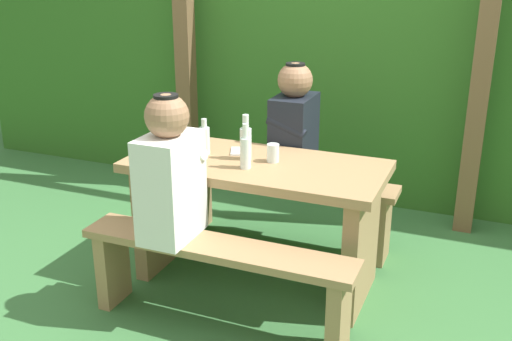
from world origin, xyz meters
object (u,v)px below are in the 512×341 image
object	(u,v)px
bench_far	(286,196)
person_white_shirt	(170,173)
bench_near	(217,268)
bottle_center	(245,151)
picnic_table	(256,201)
drinking_glass	(273,153)
bottle_left	(205,140)
cell_phone	(237,151)
bottle_right	(246,141)
person_black_coat	(294,126)

from	to	relation	value
bench_far	person_white_shirt	xyz separation A→B (m)	(-0.24, -1.01, 0.46)
bench_near	bottle_center	size ratio (longest dim) A/B	5.79
bottle_center	person_white_shirt	bearing A→B (deg)	-119.95
picnic_table	bottle_center	size ratio (longest dim) A/B	5.79
bench_far	drinking_glass	bearing A→B (deg)	-79.89
person_white_shirt	bottle_left	world-z (taller)	person_white_shirt
cell_phone	picnic_table	bearing A→B (deg)	-57.30
bottle_left	bottle_right	world-z (taller)	bottle_right
bench_far	cell_phone	size ratio (longest dim) A/B	10.00
drinking_glass	bottle_center	world-z (taller)	bottle_center
bench_far	bottle_right	world-z (taller)	bottle_right
bottle_right	bottle_left	bearing A→B (deg)	-178.15
drinking_glass	cell_phone	bearing A→B (deg)	162.43
bottle_left	bench_near	bearing A→B (deg)	-58.71
person_white_shirt	bottle_center	size ratio (longest dim) A/B	2.98
person_black_coat	bottle_right	xyz separation A→B (m)	(-0.11, -0.48, 0.03)
picnic_table	bottle_right	xyz separation A→B (m)	(-0.07, 0.02, 0.33)
person_white_shirt	person_black_coat	world-z (taller)	same
person_white_shirt	bottle_center	bearing A→B (deg)	60.05
bench_near	bench_far	world-z (taller)	same
picnic_table	bench_far	distance (m)	0.53
bench_far	bottle_center	xyz separation A→B (m)	(-0.01, -0.62, 0.49)
bench_far	bottle_right	bearing A→B (deg)	-98.33
person_black_coat	cell_phone	size ratio (longest dim) A/B	5.14
picnic_table	drinking_glass	world-z (taller)	drinking_glass
person_black_coat	bottle_left	xyz separation A→B (m)	(-0.36, -0.49, 0.01)
bench_near	picnic_table	bearing A→B (deg)	90.00
person_black_coat	bottle_center	size ratio (longest dim) A/B	2.98
bench_far	drinking_glass	size ratio (longest dim) A/B	14.07
bench_near	bench_far	distance (m)	1.01
bench_near	bottle_right	distance (m)	0.73
picnic_table	bench_far	bearing A→B (deg)	90.00
person_white_shirt	person_black_coat	size ratio (longest dim) A/B	1.00
drinking_glass	bottle_center	distance (m)	0.19
bottle_center	cell_phone	world-z (taller)	bottle_center
bench_near	bottle_right	world-z (taller)	bottle_right
picnic_table	person_white_shirt	xyz separation A→B (m)	(-0.24, -0.50, 0.30)
person_black_coat	cell_phone	bearing A→B (deg)	-118.29
bench_near	drinking_glass	size ratio (longest dim) A/B	14.07
bench_far	cell_phone	xyz separation A→B (m)	(-0.16, -0.39, 0.40)
bench_near	cell_phone	size ratio (longest dim) A/B	10.00
picnic_table	cell_phone	bearing A→B (deg)	144.39
person_white_shirt	bottle_left	xyz separation A→B (m)	(-0.08, 0.52, 0.01)
bench_near	bottle_center	world-z (taller)	bottle_center
bench_near	bottle_right	size ratio (longest dim) A/B	5.58
bench_near	drinking_glass	world-z (taller)	drinking_glass
bench_near	bottle_left	distance (m)	0.78
person_black_coat	cell_phone	world-z (taller)	person_black_coat
drinking_glass	cell_phone	distance (m)	0.26
bottle_center	bottle_left	bearing A→B (deg)	157.10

